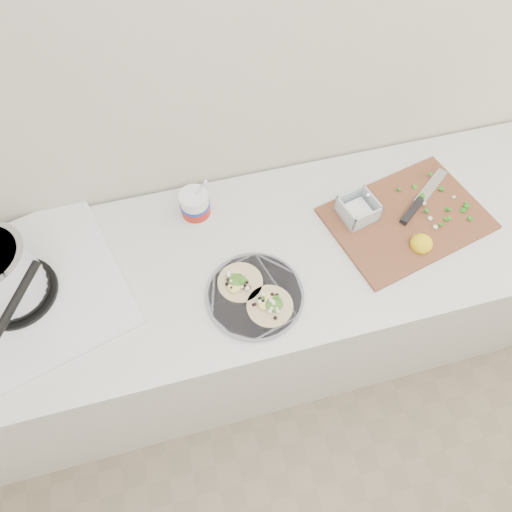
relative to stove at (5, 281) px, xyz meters
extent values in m
cube|color=beige|center=(0.71, 0.27, 0.31)|extent=(3.50, 0.05, 2.60)
cube|color=silver|center=(0.71, -0.02, -0.56)|extent=(2.40, 0.62, 0.86)
cube|color=silver|center=(0.71, -0.04, -0.11)|extent=(2.44, 0.66, 0.04)
cube|color=silver|center=(0.00, 0.00, -0.08)|extent=(0.71, 0.68, 0.01)
cylinder|color=black|center=(0.00, 0.00, -0.07)|extent=(0.24, 0.24, 0.01)
torus|color=black|center=(0.00, 0.00, -0.05)|extent=(0.21, 0.21, 0.02)
cylinder|color=slate|center=(0.68, -0.18, -0.09)|extent=(0.28, 0.28, 0.01)
cylinder|color=slate|center=(0.68, -0.18, -0.08)|extent=(0.29, 0.29, 0.00)
cylinder|color=white|center=(0.57, 0.15, -0.04)|extent=(0.09, 0.09, 0.11)
cylinder|color=#AA1E12|center=(0.57, 0.15, -0.04)|extent=(0.09, 0.09, 0.04)
cylinder|color=#192D99|center=(0.57, 0.15, -0.03)|extent=(0.10, 0.10, 0.01)
cube|color=brown|center=(1.23, -0.03, -0.09)|extent=(0.57, 0.45, 0.01)
cube|color=white|center=(1.07, 0.02, -0.06)|extent=(0.07, 0.07, 0.03)
ellipsoid|color=yellow|center=(1.22, -0.15, -0.06)|extent=(0.07, 0.07, 0.06)
cube|color=silver|center=(1.36, 0.06, -0.08)|extent=(0.17, 0.14, 0.00)
cube|color=black|center=(1.25, -0.02, -0.07)|extent=(0.11, 0.09, 0.02)
camera|label=1|loc=(0.53, -0.76, 1.13)|focal=32.00mm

